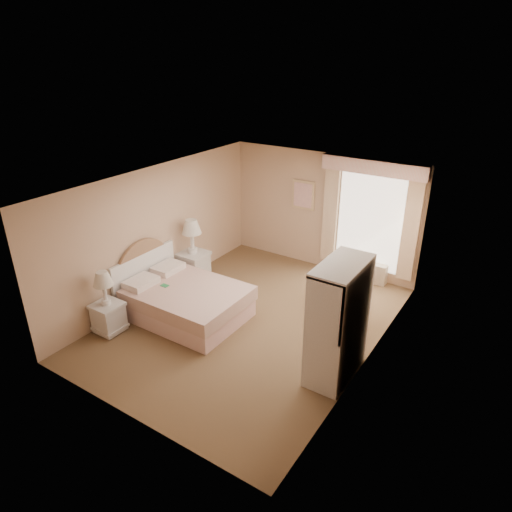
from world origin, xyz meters
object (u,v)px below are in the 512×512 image
Objects in this scene: round_table at (342,271)px; cafe_chair at (354,297)px; armoire at (338,330)px; nightstand_near at (108,310)px; bed at (183,299)px; nightstand_far at (193,259)px.

cafe_chair is (0.63, -0.95, 0.07)m from round_table.
nightstand_near is at bearing -163.53° from armoire.
cafe_chair is at bearing 28.11° from bed.
round_table is at bearing 51.55° from nightstand_near.
armoire reaches higher than cafe_chair.
armoire reaches higher than nightstand_far.
nightstand_near is at bearing -90.00° from nightstand_far.
armoire reaches higher than bed.
nightstand_near reaches higher than round_table.
nightstand_far is at bearing -172.24° from cafe_chair.
armoire is (0.30, -1.41, 0.22)m from cafe_chair.
bed is 1.56× the size of nightstand_far.
nightstand_far is 0.73× the size of armoire.
bed reaches higher than round_table.
nightstand_far is 3.37m from cafe_chair.
nightstand_far is 1.91× the size of round_table.
bed is 1.85× the size of nightstand_near.
bed is 3.00m from cafe_chair.
nightstand_near is 4.18m from cafe_chair.
nightstand_far reaches higher than round_table.
nightstand_far is at bearing 90.00° from nightstand_near.
round_table is (2.73, 1.22, -0.04)m from nightstand_far.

